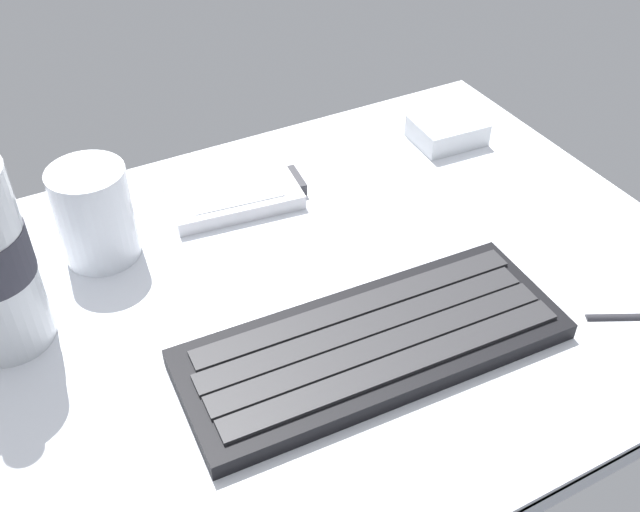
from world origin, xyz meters
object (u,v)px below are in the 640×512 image
(juice_cup, at_px, (95,217))
(charger_block, at_px, (447,131))
(keyboard, at_px, (378,341))
(handheld_device, at_px, (234,194))

(juice_cup, xyz_separation_m, charger_block, (0.37, 0.01, -0.03))
(keyboard, relative_size, juice_cup, 3.47)
(keyboard, distance_m, charger_block, 0.31)
(keyboard, height_order, handheld_device, keyboard)
(keyboard, bearing_deg, charger_block, 45.15)
(handheld_device, distance_m, charger_block, 0.24)
(handheld_device, xyz_separation_m, juice_cup, (-0.13, -0.02, 0.03))
(keyboard, relative_size, handheld_device, 2.20)
(juice_cup, relative_size, charger_block, 1.21)
(charger_block, bearing_deg, handheld_device, 178.54)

